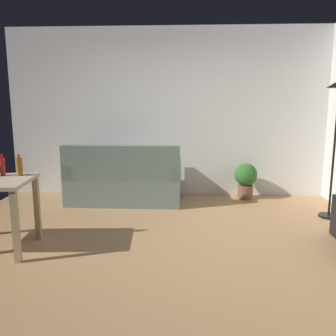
{
  "coord_description": "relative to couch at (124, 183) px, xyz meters",
  "views": [
    {
      "loc": [
        0.34,
        -3.83,
        1.57
      ],
      "look_at": [
        0.1,
        0.5,
        0.75
      ],
      "focal_mm": 39.1,
      "sensor_mm": 36.0,
      "label": 1
    }
  ],
  "objects": [
    {
      "name": "bottle_red",
      "position": [
        -1.02,
        -1.67,
        0.55
      ],
      "size": [
        0.05,
        0.05,
        0.23
      ],
      "color": "#AD2323",
      "rests_on": "desk"
    },
    {
      "name": "ground_plane",
      "position": [
        0.63,
        -1.59,
        -0.32
      ],
      "size": [
        5.2,
        4.4,
        0.02
      ],
      "primitive_type": "cube",
      "color": "tan"
    },
    {
      "name": "wall_rear",
      "position": [
        0.63,
        0.61,
        1.04
      ],
      "size": [
        5.2,
        0.1,
        2.7
      ],
      "primitive_type": "cube",
      "color": "white",
      "rests_on": "ground_plane"
    },
    {
      "name": "couch",
      "position": [
        0.0,
        0.0,
        0.0
      ],
      "size": [
        1.71,
        0.84,
        0.92
      ],
      "rotation": [
        0.0,
        0.0,
        3.14
      ],
      "color": "slate",
      "rests_on": "ground_plane"
    },
    {
      "name": "potted_plant",
      "position": [
        1.89,
        0.31,
        0.02
      ],
      "size": [
        0.36,
        0.36,
        0.57
      ],
      "color": "brown",
      "rests_on": "ground_plane"
    },
    {
      "name": "bottle_amber",
      "position": [
        -0.83,
        -1.67,
        0.55
      ],
      "size": [
        0.07,
        0.07,
        0.23
      ],
      "color": "#9E6019",
      "rests_on": "desk"
    }
  ]
}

